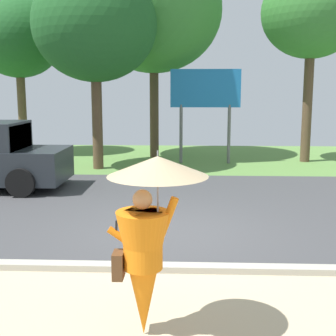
% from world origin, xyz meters
% --- Properties ---
extents(ground_plane, '(40.00, 22.00, 0.20)m').
position_xyz_m(ground_plane, '(0.00, 2.95, -0.05)').
color(ground_plane, '#424244').
extents(monk_pedestrian, '(1.13, 1.11, 2.13)m').
position_xyz_m(monk_pedestrian, '(-0.10, -3.88, 1.15)').
color(monk_pedestrian, orange).
rests_on(monk_pedestrian, ground_plane).
extents(roadside_billboard, '(2.60, 0.12, 3.50)m').
position_xyz_m(roadside_billboard, '(1.00, 8.58, 2.55)').
color(roadside_billboard, slate).
rests_on(roadside_billboard, ground_plane).
extents(tree_left_far, '(4.20, 4.20, 6.82)m').
position_xyz_m(tree_left_far, '(-2.80, 7.20, 4.89)').
color(tree_left_far, brown).
rests_on(tree_left_far, ground_plane).
extents(tree_center_back, '(3.65, 3.65, 6.55)m').
position_xyz_m(tree_center_back, '(-6.78, 10.92, 4.86)').
color(tree_center_back, brown).
rests_on(tree_center_back, ground_plane).
extents(tree_right_mid, '(3.72, 3.72, 7.27)m').
position_xyz_m(tree_right_mid, '(4.89, 9.13, 5.53)').
color(tree_right_mid, brown).
rests_on(tree_right_mid, ground_plane).
extents(tree_right_far, '(5.38, 5.38, 8.29)m').
position_xyz_m(tree_right_far, '(-1.02, 10.12, 5.83)').
color(tree_right_far, brown).
rests_on(tree_right_far, ground_plane).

